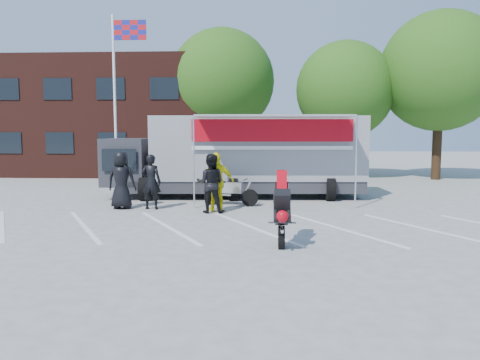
# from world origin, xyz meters

# --- Properties ---
(ground) EXTENTS (100.00, 100.00, 0.00)m
(ground) POSITION_xyz_m (0.00, 0.00, 0.00)
(ground) COLOR #AAA9A4
(ground) RESTS_ON ground
(parking_bay_lines) EXTENTS (18.09, 13.33, 0.01)m
(parking_bay_lines) POSITION_xyz_m (0.00, 1.00, 0.01)
(parking_bay_lines) COLOR white
(parking_bay_lines) RESTS_ON ground
(office_building) EXTENTS (18.00, 8.00, 7.00)m
(office_building) POSITION_xyz_m (-10.00, 18.00, 3.50)
(office_building) COLOR #441C15
(office_building) RESTS_ON ground
(flagpole) EXTENTS (1.61, 0.12, 8.00)m
(flagpole) POSITION_xyz_m (-6.24, 10.00, 5.05)
(flagpole) COLOR white
(flagpole) RESTS_ON ground
(tree_left) EXTENTS (6.12, 6.12, 8.64)m
(tree_left) POSITION_xyz_m (-2.00, 16.00, 5.57)
(tree_left) COLOR #382314
(tree_left) RESTS_ON ground
(tree_mid) EXTENTS (5.44, 5.44, 7.68)m
(tree_mid) POSITION_xyz_m (5.00, 15.00, 4.94)
(tree_mid) COLOR #382314
(tree_mid) RESTS_ON ground
(tree_right) EXTENTS (6.46, 6.46, 9.12)m
(tree_right) POSITION_xyz_m (10.00, 14.50, 5.88)
(tree_right) COLOR #382314
(tree_right) RESTS_ON ground
(transporter_truck) EXTENTS (10.46, 5.40, 3.26)m
(transporter_truck) POSITION_xyz_m (-0.26, 7.05, 0.00)
(transporter_truck) COLOR gray
(transporter_truck) RESTS_ON ground
(parked_motorcycle) EXTENTS (2.14, 1.07, 1.07)m
(parked_motorcycle) POSITION_xyz_m (-0.69, 4.86, 0.00)
(parked_motorcycle) COLOR #BCBCC1
(parked_motorcycle) RESTS_ON ground
(stunt_bike_rider) EXTENTS (0.80, 1.67, 1.96)m
(stunt_bike_rider) POSITION_xyz_m (0.91, -0.61, 0.00)
(stunt_bike_rider) COLOR black
(stunt_bike_rider) RESTS_ON ground
(spectator_leather_a) EXTENTS (1.00, 0.67, 1.99)m
(spectator_leather_a) POSITION_xyz_m (-4.41, 3.97, 1.00)
(spectator_leather_a) COLOR black
(spectator_leather_a) RESTS_ON ground
(spectator_leather_b) EXTENTS (0.74, 0.52, 1.89)m
(spectator_leather_b) POSITION_xyz_m (-3.37, 3.93, 0.95)
(spectator_leather_b) COLOR black
(spectator_leather_b) RESTS_ON ground
(spectator_leather_c) EXTENTS (0.98, 0.78, 1.94)m
(spectator_leather_c) POSITION_xyz_m (-1.26, 3.35, 0.97)
(spectator_leather_c) COLOR black
(spectator_leather_c) RESTS_ON ground
(spectator_hivis) EXTENTS (1.25, 0.83, 1.97)m
(spectator_hivis) POSITION_xyz_m (-1.07, 3.66, 0.99)
(spectator_hivis) COLOR #FFF50D
(spectator_hivis) RESTS_ON ground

